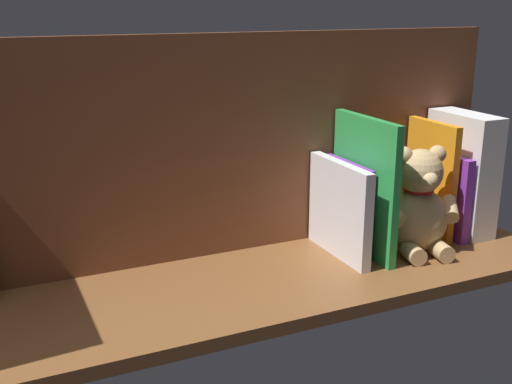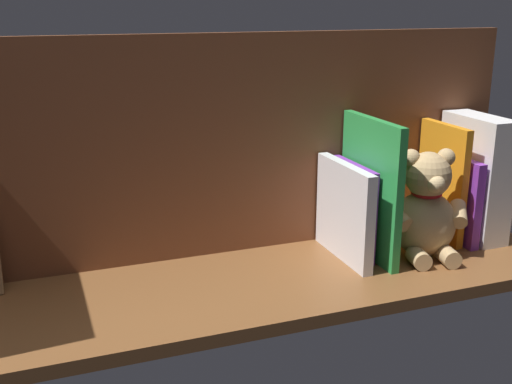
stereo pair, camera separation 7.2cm
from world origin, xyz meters
The scene contains 9 objects.
ground_plane centered at (0.00, 0.00, -1.10)cm, with size 112.20×31.50×2.20cm, color brown.
shelf_back_panel centered at (0.00, -13.50, 19.95)cm, with size 112.20×1.50×39.91cm, color brown.
dictionary_thick_white centered at (-47.36, -4.41, 12.04)cm, with size 6.02×15.68×24.07cm, color silver.
book_0 centered at (-42.77, -4.64, 8.30)cm, with size 1.82×15.42×16.60cm, color purple.
book_1 centered at (-40.44, -5.41, 11.40)cm, with size 1.52×13.87×22.80cm, color orange.
teddy_bear centered at (-32.29, 1.36, 8.82)cm, with size 15.91×14.47×20.05cm.
book_2 centered at (-23.01, -2.72, 12.71)cm, with size 1.52×19.25×25.43cm, color green.
book_3 centered at (-20.64, -4.91, 8.46)cm, with size 1.88×14.87×16.92cm, color purple.
book_4 centered at (-18.07, -3.07, 8.81)cm, with size 1.92×18.55×17.62cm, color silver.
Camera 1 is at (40.94, 89.13, 45.21)cm, focal length 44.27 mm.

